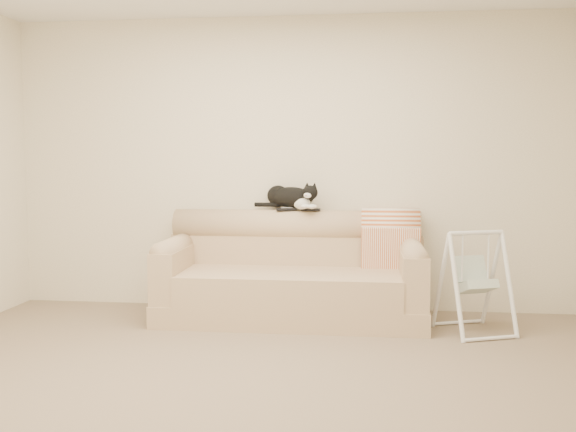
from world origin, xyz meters
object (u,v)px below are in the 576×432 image
(remote_a, at_px, (287,209))
(baby_swing, at_px, (474,282))
(remote_b, at_px, (311,209))
(tuxedo_cat, at_px, (291,197))
(sofa, at_px, (293,277))

(remote_a, bearing_deg, baby_swing, -18.70)
(remote_a, xyz_separation_m, remote_b, (0.21, 0.00, -0.00))
(remote_b, xyz_separation_m, tuxedo_cat, (-0.18, 0.05, 0.10))
(sofa, relative_size, remote_b, 12.67)
(sofa, distance_m, remote_b, 0.61)
(remote_b, height_order, baby_swing, remote_b)
(remote_a, height_order, remote_b, remote_a)
(remote_a, relative_size, baby_swing, 0.23)
(sofa, bearing_deg, remote_b, 58.71)
(remote_b, bearing_deg, remote_a, -179.61)
(remote_b, bearing_deg, tuxedo_cat, 164.77)
(baby_swing, bearing_deg, tuxedo_cat, 159.21)
(remote_b, distance_m, tuxedo_cat, 0.21)
(sofa, height_order, remote_a, remote_a)
(remote_b, bearing_deg, sofa, -121.29)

